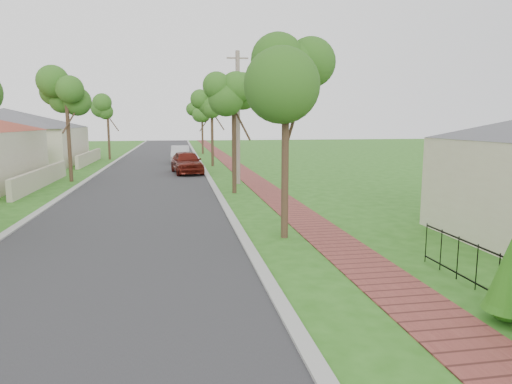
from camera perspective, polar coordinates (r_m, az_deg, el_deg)
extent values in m
plane|color=#296016|center=(7.35, 1.39, -19.98)|extent=(160.00, 160.00, 0.00)
cube|color=#28282B|center=(26.61, -13.46, 0.95)|extent=(7.00, 120.00, 0.02)
cube|color=#9E9E99|center=(26.62, -5.60, 1.16)|extent=(0.30, 120.00, 0.10)
cube|color=#9E9E99|center=(27.10, -21.18, 0.73)|extent=(0.30, 120.00, 0.10)
cube|color=brown|center=(26.93, -0.07, 1.29)|extent=(1.50, 120.00, 0.03)
cylinder|color=black|center=(10.28, 28.04, -9.44)|extent=(0.02, 0.02, 1.00)
cylinder|color=black|center=(10.79, 25.87, -8.46)|extent=(0.02, 0.02, 1.00)
cylinder|color=black|center=(11.31, 23.90, -7.55)|extent=(0.02, 0.02, 1.00)
cylinder|color=black|center=(11.85, 22.11, -6.71)|extent=(0.02, 0.02, 1.00)
cylinder|color=black|center=(12.40, 20.49, -5.94)|extent=(0.02, 0.02, 1.00)
cylinder|color=#382619|center=(22.52, -2.76, 5.61)|extent=(0.22, 0.22, 4.55)
sphere|color=#194F15|center=(22.52, -2.80, 11.73)|extent=(1.70, 1.70, 1.70)
cylinder|color=#382619|center=(36.44, -5.49, 7.09)|extent=(0.22, 0.22, 4.90)
sphere|color=#194F15|center=(36.45, -5.56, 11.16)|extent=(1.70, 1.70, 1.70)
cylinder|color=#382619|center=(50.41, -6.71, 7.15)|extent=(0.22, 0.22, 4.20)
sphere|color=#194F15|center=(50.40, -6.76, 9.67)|extent=(1.70, 1.70, 1.70)
cylinder|color=#382619|center=(29.02, -22.34, 6.03)|extent=(0.22, 0.22, 4.90)
sphere|color=#194F15|center=(29.03, -22.65, 11.13)|extent=(1.70, 1.70, 1.70)
cylinder|color=#382619|center=(44.77, -17.94, 6.80)|extent=(0.22, 0.22, 4.55)
sphere|color=#194F15|center=(44.77, -18.09, 9.87)|extent=(1.70, 1.70, 1.70)
sphere|color=#275B12|center=(9.46, 28.89, -12.10)|extent=(0.66, 0.66, 0.66)
cone|color=#275B12|center=(9.26, 29.19, -8.48)|extent=(0.75, 0.75, 1.25)
cube|color=#BFB299|center=(27.49, -25.23, 1.64)|extent=(0.25, 10.00, 1.00)
cube|color=beige|center=(42.64, -28.70, 5.02)|extent=(11.00, 10.00, 3.00)
pyramid|color=#4C4C51|center=(42.59, -28.94, 8.10)|extent=(15.56, 15.56, 1.60)
cube|color=#BFB299|center=(41.09, -20.11, 4.06)|extent=(0.25, 10.00, 1.00)
imported|color=#57140D|center=(31.47, -8.65, 3.69)|extent=(2.39, 4.72, 1.54)
imported|color=#B9B9BB|center=(39.67, -9.43, 4.65)|extent=(1.59, 4.39, 1.44)
cylinder|color=#382619|center=(13.74, 3.66, 3.99)|extent=(0.22, 0.22, 4.77)
sphere|color=#2D5C1A|center=(13.76, 3.76, 14.51)|extent=(2.37, 2.37, 2.37)
cylinder|color=gray|center=(25.84, -2.28, 9.15)|extent=(0.24, 0.24, 7.36)
cube|color=gray|center=(26.07, -2.32, 16.38)|extent=(1.20, 0.08, 0.08)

